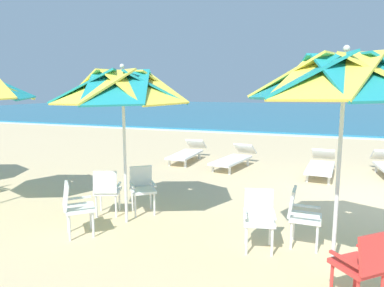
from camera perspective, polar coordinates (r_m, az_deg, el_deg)
ground_plane at (r=8.28m, az=27.90°, el=-8.40°), size 80.00×80.00×0.00m
sea at (r=36.36m, az=21.99°, el=4.73°), size 80.00×36.00×0.10m
surf_foam at (r=18.16m, az=23.70°, el=0.87°), size 80.00×0.70×0.01m
beach_umbrella_0 at (r=4.64m, az=23.39°, el=9.50°), size 2.32×2.32×2.82m
plastic_chair_0 at (r=5.31m, az=10.74°, el=-11.31°), size 0.53×0.55×0.87m
plastic_chair_1 at (r=4.32m, az=25.92°, el=-16.99°), size 0.63×0.63×0.87m
plastic_chair_2 at (r=5.53m, az=17.15°, el=-10.72°), size 0.48×0.45×0.87m
beach_umbrella_1 at (r=6.00m, az=-11.10°, el=8.74°), size 2.35×2.35×2.71m
plastic_chair_3 at (r=5.93m, az=-18.34°, el=-9.44°), size 0.63×0.63×0.87m
plastic_chair_4 at (r=6.68m, az=-13.57°, el=-7.16°), size 0.57×0.59×0.87m
plastic_chair_5 at (r=6.73m, az=-8.03°, el=-6.87°), size 0.63×0.63×0.87m
sun_lounger_1 at (r=10.07m, az=20.08°, el=-3.29°), size 0.77×2.18×0.62m
sun_lounger_2 at (r=10.48m, az=6.79°, el=-2.34°), size 1.02×2.22×0.62m
sun_lounger_3 at (r=11.29m, az=-0.76°, el=-1.45°), size 0.64×2.15×0.62m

